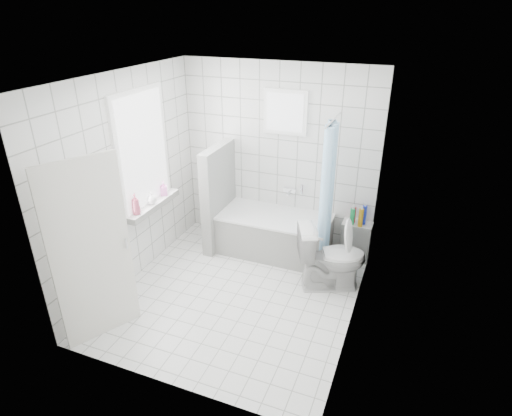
% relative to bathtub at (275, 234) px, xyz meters
% --- Properties ---
extents(ground, '(3.00, 3.00, 0.00)m').
position_rel_bathtub_xyz_m(ground, '(-0.10, -1.12, -0.29)').
color(ground, white).
rests_on(ground, ground).
extents(ceiling, '(3.00, 3.00, 0.00)m').
position_rel_bathtub_xyz_m(ceiling, '(-0.10, -1.12, 2.31)').
color(ceiling, white).
rests_on(ceiling, ground).
extents(wall_back, '(2.80, 0.02, 2.60)m').
position_rel_bathtub_xyz_m(wall_back, '(-0.10, 0.38, 1.01)').
color(wall_back, white).
rests_on(wall_back, ground).
extents(wall_front, '(2.80, 0.02, 2.60)m').
position_rel_bathtub_xyz_m(wall_front, '(-0.10, -2.62, 1.01)').
color(wall_front, white).
rests_on(wall_front, ground).
extents(wall_left, '(0.02, 3.00, 2.60)m').
position_rel_bathtub_xyz_m(wall_left, '(-1.50, -1.12, 1.01)').
color(wall_left, white).
rests_on(wall_left, ground).
extents(wall_right, '(0.02, 3.00, 2.60)m').
position_rel_bathtub_xyz_m(wall_right, '(1.30, -1.12, 1.01)').
color(wall_right, white).
rests_on(wall_right, ground).
extents(window_left, '(0.01, 0.90, 1.40)m').
position_rel_bathtub_xyz_m(window_left, '(-1.46, -0.82, 1.31)').
color(window_left, white).
rests_on(window_left, wall_left).
extents(window_back, '(0.50, 0.01, 0.50)m').
position_rel_bathtub_xyz_m(window_back, '(-0.00, 0.33, 1.66)').
color(window_back, white).
rests_on(window_back, wall_back).
extents(window_sill, '(0.18, 1.02, 0.08)m').
position_rel_bathtub_xyz_m(window_sill, '(-1.41, -0.82, 0.57)').
color(window_sill, white).
rests_on(window_sill, wall_left).
extents(door, '(0.41, 0.73, 2.00)m').
position_rel_bathtub_xyz_m(door, '(-1.17, -2.25, 0.71)').
color(door, silver).
rests_on(door, ground).
extents(bathtub, '(1.55, 0.77, 0.58)m').
position_rel_bathtub_xyz_m(bathtub, '(0.00, 0.00, 0.00)').
color(bathtub, white).
rests_on(bathtub, ground).
extents(partition_wall, '(0.15, 0.85, 1.50)m').
position_rel_bathtub_xyz_m(partition_wall, '(-0.84, -0.05, 0.46)').
color(partition_wall, white).
rests_on(partition_wall, ground).
extents(tiled_ledge, '(0.40, 0.24, 0.55)m').
position_rel_bathtub_xyz_m(tiled_ledge, '(1.11, 0.26, -0.02)').
color(tiled_ledge, white).
rests_on(tiled_ledge, ground).
extents(toilet, '(0.95, 0.76, 0.85)m').
position_rel_bathtub_xyz_m(toilet, '(0.93, -0.53, 0.13)').
color(toilet, silver).
rests_on(toilet, ground).
extents(curtain_rod, '(0.02, 0.80, 0.02)m').
position_rel_bathtub_xyz_m(curtain_rod, '(0.72, -0.02, 1.71)').
color(curtain_rod, silver).
rests_on(curtain_rod, wall_back).
extents(shower_curtain, '(0.14, 0.48, 1.78)m').
position_rel_bathtub_xyz_m(shower_curtain, '(0.72, -0.15, 0.81)').
color(shower_curtain, '#56B9FF').
rests_on(shower_curtain, curtain_rod).
extents(tub_faucet, '(0.18, 0.06, 0.06)m').
position_rel_bathtub_xyz_m(tub_faucet, '(0.10, 0.34, 0.56)').
color(tub_faucet, silver).
rests_on(tub_faucet, wall_back).
extents(sill_bottles, '(0.17, 0.75, 0.27)m').
position_rel_bathtub_xyz_m(sill_bottles, '(-1.40, -0.93, 0.72)').
color(sill_bottles, '#D96CB9').
rests_on(sill_bottles, window_sill).
extents(ledge_bottles, '(0.21, 0.15, 0.27)m').
position_rel_bathtub_xyz_m(ledge_bottles, '(1.10, 0.23, 0.38)').
color(ledge_bottles, green).
rests_on(ledge_bottles, tiled_ledge).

